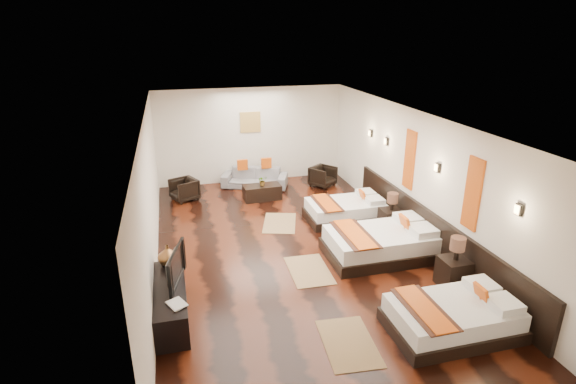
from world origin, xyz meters
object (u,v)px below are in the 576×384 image
object	(u,v)px
bed_near	(454,317)
bed_far	(346,210)
book	(170,307)
sofa	(255,178)
bed_mid	(381,243)
tv_console	(171,302)
figurine	(168,255)
armchair_left	(184,190)
nightstand_b	(391,217)
coffee_table	(262,192)
table_plant	(262,181)
armchair_right	(323,176)
nightstand_a	(454,269)
tv	(171,267)

from	to	relation	value
bed_near	bed_far	xyz separation A→B (m)	(-0.00, 4.45, -0.01)
book	sofa	world-z (taller)	book
sofa	bed_mid	bearing A→B (deg)	-49.08
bed_mid	sofa	size ratio (longest dim) A/B	1.17
sofa	tv_console	bearing A→B (deg)	-91.60
figurine	armchair_left	xyz separation A→B (m)	(0.44, 4.53, -0.43)
bed_mid	bed_far	size ratio (longest dim) A/B	1.18
bed_far	armchair_left	world-z (taller)	bed_far
nightstand_b	book	world-z (taller)	nightstand_b
armchair_left	coffee_table	distance (m)	2.10
nightstand_b	coffee_table	distance (m)	3.67
nightstand_b	book	distance (m)	5.63
bed_mid	table_plant	distance (m)	4.14
bed_mid	coffee_table	xyz separation A→B (m)	(-1.72, 3.77, -0.09)
bed_mid	tv_console	xyz separation A→B (m)	(-4.20, -1.04, -0.01)
tv_console	armchair_right	world-z (taller)	armchair_right
nightstand_a	bed_near	bearing A→B (deg)	-123.72
nightstand_b	armchair_right	xyz separation A→B (m)	(-0.51, 3.31, -0.03)
bed_near	tv_console	distance (m)	4.45
tv	coffee_table	world-z (taller)	tv
book	bed_mid	bearing A→B (deg)	21.13
armchair_left	armchair_right	size ratio (longest dim) A/B	1.00
bed_mid	bed_far	bearing A→B (deg)	90.13
bed_near	table_plant	distance (m)	6.51
tv_console	book	size ratio (longest dim) A/B	5.80
bed_near	sofa	bearing A→B (deg)	103.14
book	armchair_right	xyz separation A→B (m)	(4.43, 6.00, -0.27)
figurine	nightstand_b	bearing A→B (deg)	15.22
tv_console	figurine	size ratio (longest dim) A/B	4.97
armchair_left	armchair_right	distance (m)	4.00
tv_console	table_plant	xyz separation A→B (m)	(2.49, 4.80, 0.26)
tv	book	world-z (taller)	tv
bed_near	sofa	xyz separation A→B (m)	(-1.71, 7.34, 0.02)
nightstand_a	table_plant	bearing A→B (deg)	115.44
bed_far	armchair_right	xyz separation A→B (m)	(0.24, 2.44, 0.05)
book	armchair_right	size ratio (longest dim) A/B	0.48
sofa	armchair_right	bearing A→B (deg)	8.39
bed_near	coffee_table	size ratio (longest dim) A/B	1.94
armchair_left	bed_near	bearing A→B (deg)	4.64
tv_console	armchair_right	xyz separation A→B (m)	(4.43, 5.42, 0.02)
tv_console	figurine	bearing A→B (deg)	90.00
sofa	coffee_table	xyz separation A→B (m)	(-0.00, -1.05, -0.07)
table_plant	tv_console	bearing A→B (deg)	-117.44
armchair_right	coffee_table	distance (m)	2.04
armchair_left	book	bearing A→B (deg)	-28.68
tv	nightstand_b	bearing A→B (deg)	-53.61
nightstand_b	tv_console	distance (m)	5.37
bed_mid	book	xyz separation A→B (m)	(-4.20, -1.62, 0.28)
tv_console	coffee_table	distance (m)	5.42
nightstand_b	table_plant	world-z (taller)	nightstand_b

